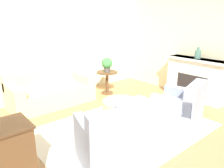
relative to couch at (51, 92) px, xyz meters
name	(u,v)px	position (x,y,z in m)	size (l,w,h in m)	color
ground_plane	(124,129)	(0.49, -2.14, -0.30)	(16.00, 16.00, 0.00)	#AD7F51
wall_back	(56,44)	(0.49, 0.53, 1.10)	(9.23, 0.12, 2.80)	beige
wall_right	(206,45)	(3.28, -2.14, 1.10)	(0.12, 9.45, 2.80)	beige
rug	(124,129)	(0.49, -2.14, -0.30)	(3.26, 2.28, 0.01)	beige
couch	(51,92)	(0.00, 0.00, 0.00)	(1.99, 0.94, 0.81)	beige
armchair_left	(110,142)	(-0.38, -2.77, 0.06)	(1.01, 0.99, 0.92)	#8E99B2
armchair_right	(180,110)	(1.36, -2.77, 0.06)	(1.01, 0.99, 0.92)	#8E99B2
ottoman_table	(121,109)	(0.61, -1.90, 0.00)	(0.72, 0.72, 0.47)	beige
side_table	(107,78)	(1.56, -0.29, 0.13)	(0.59, 0.59, 0.62)	brown
fireplace	(195,78)	(3.03, -2.10, 0.26)	(0.44, 1.59, 1.07)	silver
vase_mantel_near	(198,54)	(3.02, -2.10, 0.89)	(0.15, 0.15, 0.28)	#477066
potted_plant_on_side_table	(107,64)	(1.56, -0.29, 0.54)	(0.30, 0.30, 0.39)	#4C4742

